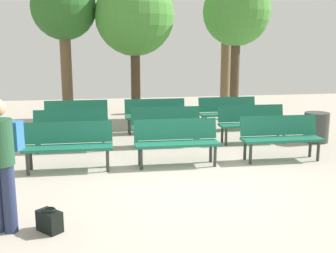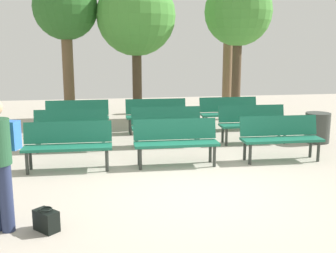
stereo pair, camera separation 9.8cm
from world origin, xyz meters
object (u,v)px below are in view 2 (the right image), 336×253
bench_r1_c2 (253,121)px  trash_bin (317,128)px  bench_r2_c1 (156,113)px  bench_r2_c0 (77,115)px  bench_r1_c0 (71,127)px  tree_0 (136,17)px  tree_1 (228,62)px  handbag (46,220)px  tree_3 (238,13)px  tree_2 (65,10)px  bench_r0_c1 (176,139)px  bench_r1_c1 (167,124)px  bench_r0_c0 (68,143)px  bench_r0_c2 (280,135)px  bench_r2_c2 (229,111)px

bench_r1_c2 → trash_bin: bench_r1_c2 is taller
bench_r2_c1 → bench_r2_c0: bearing=179.5°
bench_r1_c0 → tree_0: bearing=64.7°
tree_1 → handbag: size_ratio=9.58×
bench_r2_c0 → tree_3: tree_3 is taller
bench_r2_c0 → tree_1: tree_1 is taller
tree_2 → handbag: size_ratio=12.05×
tree_2 → tree_1: bearing=13.3°
handbag → trash_bin: trash_bin is taller
bench_r0_c1 → bench_r1_c1: same height
bench_r0_c0 → bench_r1_c0: 1.51m
bench_r2_c0 → tree_2: bearing=99.1°
bench_r0_c1 → tree_2: bearing=115.1°
bench_r1_c0 → tree_0: size_ratio=0.38×
bench_r0_c2 → bench_r2_c1: same height
bench_r0_c0 → handbag: bearing=-90.5°
tree_0 → bench_r1_c2: bearing=-56.1°
bench_r1_c1 → bench_r2_c2: 2.49m
bench_r1_c2 → bench_r2_c1: (-2.07, 1.55, 0.00)m
bench_r1_c0 → tree_2: size_ratio=0.37×
bench_r0_c0 → handbag: size_ratio=4.51×
tree_1 → bench_r2_c0: bearing=-145.9°
bench_r0_c1 → tree_2: tree_2 is taller
tree_3 → trash_bin: size_ratio=6.08×
tree_1 → handbag: (-5.23, -9.13, -1.58)m
bench_r2_c0 → tree_3: 5.71m
bench_r2_c2 → handbag: (-4.19, -5.64, -0.37)m
bench_r0_c2 → bench_r2_c2: bearing=92.4°
bench_r0_c1 → bench_r0_c2: same height
tree_0 → tree_2: 2.08m
tree_0 → handbag: bearing=-103.8°
bench_r1_c1 → bench_r2_c0: size_ratio=1.01×
handbag → bench_r2_c0: bearing=88.6°
bench_r1_c0 → tree_0: (1.80, 3.50, 2.59)m
handbag → tree_1: bearing=60.2°
tree_2 → trash_bin: tree_2 is taller
bench_r0_c2 → tree_3: (0.68, 4.71, 2.71)m
tree_0 → handbag: size_ratio=12.02×
bench_r1_c0 → handbag: 4.12m
bench_r2_c1 → tree_2: (-2.37, 2.24, 2.78)m
bench_r1_c1 → bench_r2_c0: 2.58m
tree_2 → trash_bin: size_ratio=6.12×
bench_r2_c0 → bench_r2_c1: size_ratio=1.00×
tree_0 → tree_1: 3.94m
tree_1 → bench_r1_c2: bearing=-101.0°
bench_r1_c0 → bench_r1_c2: bearing=1.4°
bench_r2_c2 → tree_3: tree_3 is taller
bench_r2_c1 → tree_2: size_ratio=0.37×
bench_r1_c2 → handbag: (-4.25, -4.07, -0.37)m
tree_3 → handbag: 9.28m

